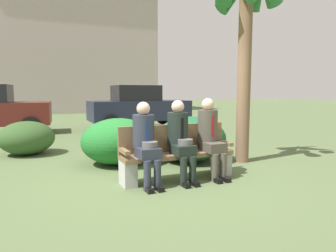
% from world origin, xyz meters
% --- Properties ---
extents(ground_plane, '(80.00, 80.00, 0.00)m').
position_xyz_m(ground_plane, '(0.00, 0.00, 0.00)').
color(ground_plane, '#54663E').
extents(park_bench, '(1.91, 0.44, 0.90)m').
position_xyz_m(park_bench, '(0.09, -0.23, 0.42)').
color(park_bench, brown).
rests_on(park_bench, ground).
extents(seated_man_left, '(0.34, 0.72, 1.29)m').
position_xyz_m(seated_man_left, '(-0.49, -0.36, 0.72)').
color(seated_man_left, '#2D3342').
rests_on(seated_man_left, ground).
extents(seated_man_middle, '(0.34, 0.72, 1.31)m').
position_xyz_m(seated_man_middle, '(0.10, -0.36, 0.73)').
color(seated_man_middle, '#1E2823').
rests_on(seated_man_middle, ground).
extents(seated_man_right, '(0.34, 0.72, 1.34)m').
position_xyz_m(seated_man_right, '(0.67, -0.35, 0.75)').
color(seated_man_right, '#4C473D').
rests_on(seated_man_right, ground).
extents(palm_tree_tall, '(1.36, 1.39, 4.20)m').
position_xyz_m(palm_tree_tall, '(1.86, 0.34, 3.02)').
color(palm_tree_tall, brown).
rests_on(palm_tree_tall, ground).
extents(shrub_near_bench, '(1.47, 1.35, 0.92)m').
position_xyz_m(shrub_near_bench, '(-0.52, 1.18, 0.46)').
color(shrub_near_bench, '#216E2A').
rests_on(shrub_near_bench, ground).
extents(shrub_mid_lawn, '(1.24, 1.13, 0.77)m').
position_xyz_m(shrub_mid_lawn, '(-2.23, 2.93, 0.39)').
color(shrub_mid_lawn, '#325226').
rests_on(shrub_mid_lawn, ground).
extents(shrub_far_lawn, '(1.50, 1.37, 0.94)m').
position_xyz_m(shrub_far_lawn, '(0.92, 0.81, 0.47)').
color(shrub_far_lawn, '#1C5330').
rests_on(shrub_far_lawn, ground).
extents(parked_car_far, '(3.92, 1.74, 1.68)m').
position_xyz_m(parked_car_far, '(1.78, 6.79, 0.84)').
color(parked_car_far, '#1E2338').
rests_on(parked_car_far, ground).
extents(building_backdrop, '(11.21, 8.99, 8.63)m').
position_xyz_m(building_backdrop, '(0.87, 20.03, 4.34)').
color(building_backdrop, '#B0A0A0').
rests_on(building_backdrop, ground).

